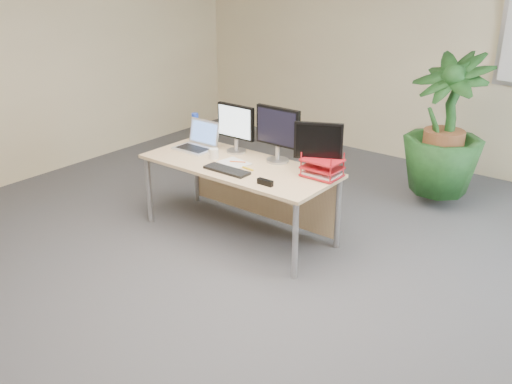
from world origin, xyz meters
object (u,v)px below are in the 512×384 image
Objects in this scene: floor_plant at (444,134)px; laptop at (198,142)px; desk at (246,176)px; monitor_right at (278,131)px; monitor_left at (236,125)px.

floor_plant is 4.22× the size of laptop.
laptop is (-1.75, -1.66, -0.01)m from floor_plant.
monitor_right reaches higher than desk.
desk is 3.62× the size of monitor_right.
floor_plant reaches higher than laptop.
monitor_left is at bearing -132.45° from floor_plant.
monitor_right is at bearing 2.71° from monitor_left.
monitor_left is at bearing 21.12° from laptop.
desk is 0.62m from laptop.
laptop is at bearing 179.00° from desk.
monitor_left reaches higher than desk.
desk is at bearing -143.35° from monitor_right.
laptop reaches higher than desk.
laptop is (-0.59, 0.01, 0.20)m from desk.
floor_plant is 2.41m from laptop.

